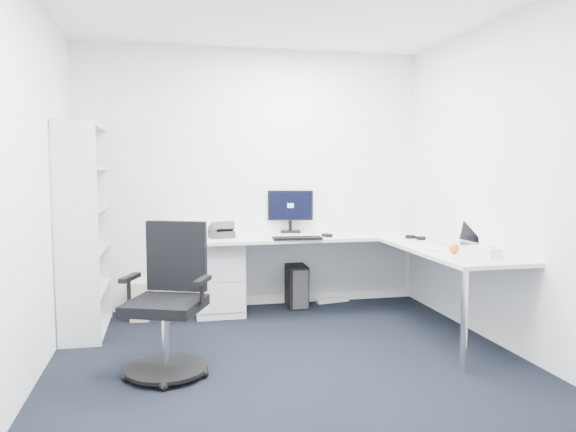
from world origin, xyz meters
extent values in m
plane|color=black|center=(0.00, 0.00, 0.00)|extent=(4.20, 4.20, 0.00)
cube|color=white|center=(0.00, 2.10, 1.35)|extent=(3.60, 0.02, 2.70)
cube|color=white|center=(0.00, -2.10, 1.35)|extent=(3.60, 0.02, 2.70)
cube|color=white|center=(-1.80, 0.00, 1.35)|extent=(0.02, 4.20, 2.70)
cube|color=white|center=(1.80, 0.00, 1.35)|extent=(0.02, 4.20, 2.70)
cube|color=silver|center=(-0.39, 1.86, 0.36)|extent=(0.48, 0.59, 0.73)
cube|color=black|center=(0.43, 1.97, 0.22)|extent=(0.22, 0.46, 0.45)
cube|color=#BAB69E|center=(-1.16, 1.84, 0.19)|extent=(0.20, 0.40, 0.37)
cube|color=white|center=(0.86, 2.02, 0.02)|extent=(0.37, 0.13, 0.04)
cube|color=black|center=(0.33, 1.46, 0.80)|extent=(0.48, 0.19, 0.02)
cube|color=black|center=(0.66, 1.57, 0.80)|extent=(0.09, 0.12, 0.03)
cube|color=white|center=(1.30, 0.68, 0.79)|extent=(0.13, 0.38, 0.01)
sphere|color=orange|center=(1.38, 0.35, 0.82)|extent=(0.08, 0.08, 0.08)
cube|color=white|center=(1.55, 0.14, 0.82)|extent=(0.13, 0.23, 0.08)
camera|label=1|loc=(-0.89, -3.76, 1.50)|focal=35.00mm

